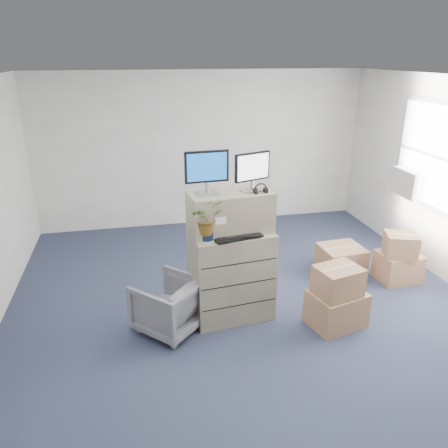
{
  "coord_description": "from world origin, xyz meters",
  "views": [
    {
      "loc": [
        -1.28,
        -4.34,
        3.08
      ],
      "look_at": [
        -0.26,
        0.4,
        1.16
      ],
      "focal_mm": 35.0,
      "sensor_mm": 36.0,
      "label": 1
    }
  ],
  "objects_px": {
    "monitor_left": "(207,170)",
    "potted_plant": "(206,222)",
    "water_bottle": "(235,221)",
    "keyboard": "(237,236)",
    "filing_cabinet_lower": "(231,275)",
    "office_chair": "(169,303)",
    "monitor_right": "(252,170)"
  },
  "relations": [
    {
      "from": "monitor_left",
      "to": "potted_plant",
      "type": "distance_m",
      "value": 0.57
    },
    {
      "from": "monitor_left",
      "to": "water_bottle",
      "type": "distance_m",
      "value": 0.71
    },
    {
      "from": "monitor_left",
      "to": "water_bottle",
      "type": "height_order",
      "value": "monitor_left"
    },
    {
      "from": "keyboard",
      "to": "water_bottle",
      "type": "xyz_separation_m",
      "value": [
        0.03,
        0.2,
        0.11
      ]
    },
    {
      "from": "filing_cabinet_lower",
      "to": "office_chair",
      "type": "relative_size",
      "value": 1.59
    },
    {
      "from": "monitor_left",
      "to": "keyboard",
      "type": "bearing_deg",
      "value": -37.21
    },
    {
      "from": "monitor_right",
      "to": "monitor_left",
      "type": "bearing_deg",
      "value": 161.36
    },
    {
      "from": "monitor_left",
      "to": "office_chair",
      "type": "xyz_separation_m",
      "value": [
        -0.5,
        -0.19,
        -1.52
      ]
    },
    {
      "from": "monitor_right",
      "to": "keyboard",
      "type": "bearing_deg",
      "value": -156.75
    },
    {
      "from": "filing_cabinet_lower",
      "to": "potted_plant",
      "type": "height_order",
      "value": "potted_plant"
    },
    {
      "from": "keyboard",
      "to": "monitor_left",
      "type": "bearing_deg",
      "value": 135.08
    },
    {
      "from": "filing_cabinet_lower",
      "to": "keyboard",
      "type": "height_order",
      "value": "keyboard"
    },
    {
      "from": "water_bottle",
      "to": "office_chair",
      "type": "relative_size",
      "value": 0.35
    },
    {
      "from": "potted_plant",
      "to": "office_chair",
      "type": "height_order",
      "value": "potted_plant"
    },
    {
      "from": "filing_cabinet_lower",
      "to": "water_bottle",
      "type": "distance_m",
      "value": 0.68
    },
    {
      "from": "monitor_left",
      "to": "office_chair",
      "type": "distance_m",
      "value": 1.61
    },
    {
      "from": "potted_plant",
      "to": "keyboard",
      "type": "bearing_deg",
      "value": 1.33
    },
    {
      "from": "keyboard",
      "to": "water_bottle",
      "type": "distance_m",
      "value": 0.23
    },
    {
      "from": "monitor_right",
      "to": "office_chair",
      "type": "xyz_separation_m",
      "value": [
        -1.03,
        -0.19,
        -1.49
      ]
    },
    {
      "from": "monitor_right",
      "to": "potted_plant",
      "type": "height_order",
      "value": "monitor_right"
    },
    {
      "from": "potted_plant",
      "to": "monitor_left",
      "type": "bearing_deg",
      "value": 76.19
    },
    {
      "from": "keyboard",
      "to": "monitor_right",
      "type": "bearing_deg",
      "value": 30.15
    },
    {
      "from": "monitor_right",
      "to": "filing_cabinet_lower",
      "type": "bearing_deg",
      "value": 170.81
    },
    {
      "from": "monitor_right",
      "to": "water_bottle",
      "type": "distance_m",
      "value": 0.64
    },
    {
      "from": "keyboard",
      "to": "office_chair",
      "type": "bearing_deg",
      "value": 167.34
    },
    {
      "from": "filing_cabinet_lower",
      "to": "office_chair",
      "type": "bearing_deg",
      "value": -175.51
    },
    {
      "from": "keyboard",
      "to": "potted_plant",
      "type": "distance_m",
      "value": 0.41
    },
    {
      "from": "office_chair",
      "to": "water_bottle",
      "type": "bearing_deg",
      "value": 148.73
    },
    {
      "from": "potted_plant",
      "to": "filing_cabinet_lower",
      "type": "bearing_deg",
      "value": 26.76
    },
    {
      "from": "filing_cabinet_lower",
      "to": "monitor_right",
      "type": "height_order",
      "value": "monitor_right"
    },
    {
      "from": "keyboard",
      "to": "office_chair",
      "type": "height_order",
      "value": "keyboard"
    },
    {
      "from": "water_bottle",
      "to": "potted_plant",
      "type": "xyz_separation_m",
      "value": [
        -0.38,
        -0.21,
        0.1
      ]
    }
  ]
}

